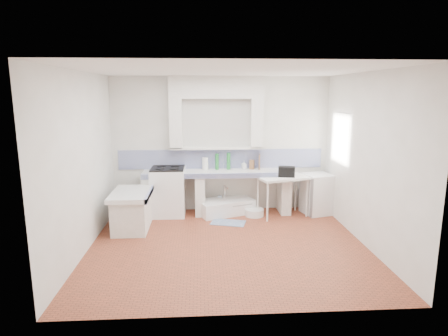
{
  "coord_description": "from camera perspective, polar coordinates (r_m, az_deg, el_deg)",
  "views": [
    {
      "loc": [
        -0.43,
        -5.86,
        2.47
      ],
      "look_at": [
        0.0,
        1.0,
        1.1
      ],
      "focal_mm": 30.39,
      "sensor_mm": 36.0,
      "label": 1
    }
  ],
  "objects": [
    {
      "name": "water_bottle_b",
      "position": [
        8.06,
        0.53,
        -5.55
      ],
      "size": [
        0.1,
        0.1,
        0.28
      ],
      "primitive_type": "cylinder",
      "rotation": [
        0.0,
        0.0,
        -0.4
      ],
      "color": "silver",
      "rests_on": "ground"
    },
    {
      "name": "stove",
      "position": [
        7.82,
        -8.38,
        -3.59
      ],
      "size": [
        0.69,
        0.66,
        0.96
      ],
      "primitive_type": "cube",
      "rotation": [
        0.0,
        0.0,
        -0.01
      ],
      "color": "white",
      "rests_on": "ground"
    },
    {
      "name": "fridge",
      "position": [
        8.08,
        13.85,
        -3.8
      ],
      "size": [
        0.66,
        0.66,
        0.83
      ],
      "primitive_type": "cube",
      "rotation": [
        0.0,
        0.0,
        0.27
      ],
      "color": "white",
      "rests_on": "ground"
    },
    {
      "name": "alcove_mass",
      "position": [
        7.74,
        -1.17,
        12.04
      ],
      "size": [
        1.9,
        0.25,
        0.45
      ],
      "primitive_type": "cube",
      "color": "white",
      "rests_on": "ground"
    },
    {
      "name": "lace_valance",
      "position": [
        7.58,
        17.51,
        7.05
      ],
      "size": [
        0.01,
        0.84,
        0.24
      ],
      "primitive_type": "cube",
      "color": "white",
      "rests_on": "ground"
    },
    {
      "name": "wall_right",
      "position": [
        6.53,
        20.69,
        1.11
      ],
      "size": [
        0.0,
        4.5,
        4.5
      ],
      "primitive_type": "plane",
      "rotation": [
        1.57,
        0.0,
        -1.57
      ],
      "color": "white",
      "rests_on": "ground"
    },
    {
      "name": "green_bottle_b",
      "position": [
        7.85,
        0.69,
        1.03
      ],
      "size": [
        0.09,
        0.09,
        0.35
      ],
      "primitive_type": "cylinder",
      "rotation": [
        0.0,
        0.0,
        -0.27
      ],
      "color": "#1F772E",
      "rests_on": "counter_slab"
    },
    {
      "name": "peninsula_lip",
      "position": [
        7.06,
        -11.13,
        -3.8
      ],
      "size": [
        0.04,
        1.1,
        0.1
      ],
      "primitive_type": "cube",
      "color": "navy",
      "rests_on": "ground"
    },
    {
      "name": "cutting_board",
      "position": [
        7.94,
        5.35,
        0.93
      ],
      "size": [
        0.06,
        0.22,
        0.31
      ],
      "primitive_type": "cube",
      "rotation": [
        0.0,
        0.0,
        -0.19
      ],
      "color": "brown",
      "rests_on": "counter_slab"
    },
    {
      "name": "backsplash",
      "position": [
        7.98,
        -0.44,
        1.38
      ],
      "size": [
        4.27,
        0.03,
        0.4
      ],
      "primitive_type": "cube",
      "color": "navy",
      "rests_on": "ground"
    },
    {
      "name": "peninsula_base",
      "position": [
        7.21,
        -13.65,
        -6.49
      ],
      "size": [
        0.6,
        1.0,
        0.62
      ],
      "primitive_type": "cube",
      "color": "white",
      "rests_on": "ground"
    },
    {
      "name": "counter_pier_mid",
      "position": [
        7.84,
        -3.61,
        -3.99
      ],
      "size": [
        0.2,
        0.55,
        0.82
      ],
      "primitive_type": "cube",
      "color": "white",
      "rests_on": "ground"
    },
    {
      "name": "window_frame",
      "position": [
        7.67,
        18.35,
        4.18
      ],
      "size": [
        0.35,
        0.86,
        1.06
      ],
      "primitive_type": "cube",
      "color": "#382111",
      "rests_on": "ground"
    },
    {
      "name": "knife_block",
      "position": [
        7.92,
        4.21,
        0.52
      ],
      "size": [
        0.12,
        0.1,
        0.19
      ],
      "primitive_type": "cube",
      "rotation": [
        0.0,
        0.0,
        -0.32
      ],
      "color": "brown",
      "rests_on": "counter_slab"
    },
    {
      "name": "basin_white",
      "position": [
        7.8,
        4.6,
        -6.67
      ],
      "size": [
        0.43,
        0.43,
        0.15
      ],
      "primitive_type": "cylinder",
      "rotation": [
        0.0,
        0.0,
        0.14
      ],
      "color": "white",
      "rests_on": "ground"
    },
    {
      "name": "counter_lip",
      "position": [
        7.47,
        -0.97,
        -1.19
      ],
      "size": [
        3.0,
        0.04,
        0.1
      ],
      "primitive_type": "cube",
      "color": "navy",
      "rests_on": "ground"
    },
    {
      "name": "paper_towel",
      "position": [
        7.85,
        -2.85,
        0.65
      ],
      "size": [
        0.15,
        0.15,
        0.25
      ],
      "primitive_type": "cylinder",
      "rotation": [
        0.0,
        0.0,
        -0.23
      ],
      "color": "white",
      "rests_on": "counter_slab"
    },
    {
      "name": "wall_left",
      "position": [
        6.23,
        -20.51,
        0.66
      ],
      "size": [
        0.0,
        4.5,
        4.5
      ],
      "primitive_type": "plane",
      "rotation": [
        1.57,
        0.0,
        1.57
      ],
      "color": "white",
      "rests_on": "ground"
    },
    {
      "name": "green_bottle_a",
      "position": [
        7.84,
        -1.06,
        0.96
      ],
      "size": [
        0.08,
        0.08,
        0.33
      ],
      "primitive_type": "cylinder",
      "rotation": [
        0.0,
        0.0,
        0.08
      ],
      "color": "#1F772E",
      "rests_on": "counter_slab"
    },
    {
      "name": "black_bag",
      "position": [
        7.67,
        9.38,
        -0.55
      ],
      "size": [
        0.36,
        0.25,
        0.21
      ],
      "primitive_type": "cube",
      "rotation": [
        0.0,
        0.0,
        -0.21
      ],
      "color": "black",
      "rests_on": "side_table"
    },
    {
      "name": "wall_back",
      "position": [
        7.95,
        -0.45,
        3.53
      ],
      "size": [
        4.5,
        0.0,
        4.5
      ],
      "primitive_type": "plane",
      "rotation": [
        1.57,
        0.0,
        0.0
      ],
      "color": "white",
      "rests_on": "ground"
    },
    {
      "name": "counter_slab",
      "position": [
        7.74,
        -1.06,
        -0.74
      ],
      "size": [
        3.0,
        0.6,
        0.08
      ],
      "primitive_type": "cube",
      "color": "white",
      "rests_on": "ground"
    },
    {
      "name": "water_bottle_a",
      "position": [
        8.06,
        -0.61,
        -5.33
      ],
      "size": [
        0.1,
        0.1,
        0.34
      ],
      "primitive_type": "cylinder",
      "rotation": [
        0.0,
        0.0,
        -0.1
      ],
      "color": "silver",
      "rests_on": "ground"
    },
    {
      "name": "floor",
      "position": [
        6.38,
        0.57,
        -11.52
      ],
      "size": [
        4.5,
        4.5,
        0.0
      ],
      "primitive_type": "plane",
      "color": "brown",
      "rests_on": "ground"
    },
    {
      "name": "sink",
      "position": [
        7.91,
        0.24,
        -5.91
      ],
      "size": [
        1.25,
        0.95,
        0.27
      ],
      "primitive_type": "cube",
      "rotation": [
        0.0,
        0.0,
        0.36
      ],
      "color": "white",
      "rests_on": "ground"
    },
    {
      "name": "peninsula_top",
      "position": [
        7.11,
        -13.78,
        -3.8
      ],
      "size": [
        0.7,
        1.1,
        0.08
      ],
      "primitive_type": "cube",
      "color": "white",
      "rests_on": "ground"
    },
    {
      "name": "wall_front",
      "position": [
        4.03,
        2.67,
        -4.14
      ],
      "size": [
        4.5,
        0.0,
        4.5
      ],
      "primitive_type": "plane",
      "rotation": [
        -1.57,
        0.0,
        0.0
      ],
      "color": "white",
      "rests_on": "ground"
    },
    {
      "name": "bucket_blue",
      "position": [
        7.91,
        2.5,
        -5.88
      ],
      "size": [
        0.38,
        0.38,
        0.28
      ],
      "primitive_type": "cylinder",
      "rotation": [
        0.0,
        0.0,
        0.35
      ],
      "color": "#234AB5",
      "rests_on": "ground"
    },
    {
      "name": "counter_pier_right",
      "position": [
        8.03,
        9.01,
        -3.74
      ],
      "size": [
        0.2,
        0.55,
        0.82
      ],
      "primitive_type": "cube",
      "color": "white",
      "rests_on": "ground"
    },
    {
      "name": "bucket_red",
      "position": [
        7.85,
        -1.0,
        -6.0
      ],
      "size": [
        0.36,
        0.36,
        0.28
      ],
      "primitive_type": "cylinder",
      "rotation": [
        0.0,
        0.0,
        -0.21
      ],
      "color": "#C24A28",
      "rests_on": "ground"
    },
    {
      "name": "soap_bottle",
      "position": [
        7.9,
        3.03,
        0.47
      ],
      "size": [
        0.1,
        0.1,
        0.18
      ],
      "primitive_type": "imported",
      "rotation": [
        0.0,
        0.0,
        0.26
      ],
      "color": "white",
      "rests_on": "counter_slab"
    },
    {
      "name": "ceiling",
      "position": [
        5.89,
        0.63,
        14.48
      ],
      "size": [
        4.5,
        4.5,
        0.0
      ],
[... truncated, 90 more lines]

